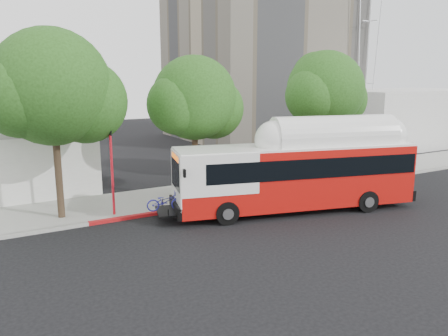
% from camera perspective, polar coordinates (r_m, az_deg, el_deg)
% --- Properties ---
extents(ground, '(120.00, 120.00, 0.00)m').
position_cam_1_polar(ground, '(22.72, 5.21, -7.03)').
color(ground, black).
rests_on(ground, ground).
extents(sidewalk, '(60.00, 5.00, 0.15)m').
position_cam_1_polar(sidewalk, '(28.07, -2.31, -3.20)').
color(sidewalk, gray).
rests_on(sidewalk, ground).
extents(curb_strip, '(60.00, 0.30, 0.15)m').
position_cam_1_polar(curb_strip, '(25.86, 0.31, -4.49)').
color(curb_strip, gray).
rests_on(curb_strip, ground).
extents(red_curb_segment, '(10.00, 0.32, 0.16)m').
position_cam_1_polar(red_curb_segment, '(24.57, -5.81, -5.40)').
color(red_curb_segment, '#9F1113').
rests_on(red_curb_segment, ground).
extents(street_tree_left, '(6.67, 5.80, 9.74)m').
position_cam_1_polar(street_tree_left, '(23.57, -20.41, 9.34)').
color(street_tree_left, '#2D2116').
rests_on(street_tree_left, ground).
extents(street_tree_mid, '(5.75, 5.00, 8.62)m').
position_cam_1_polar(street_tree_mid, '(26.51, -3.13, 8.70)').
color(street_tree_mid, '#2D2116').
rests_on(street_tree_mid, ground).
extents(street_tree_right, '(6.21, 5.40, 9.18)m').
position_cam_1_polar(street_tree_right, '(32.05, 13.57, 9.53)').
color(street_tree_right, '#2D2116').
rests_on(street_tree_right, ground).
extents(horizon_block, '(20.00, 12.00, 6.00)m').
position_cam_1_polar(horizon_block, '(54.23, 22.23, 6.27)').
color(horizon_block, silver).
rests_on(horizon_block, ground).
extents(transit_bus, '(14.44, 5.95, 4.22)m').
position_cam_1_polar(transit_bus, '(24.41, 9.54, -1.03)').
color(transit_bus, '#B9110C').
rests_on(transit_bus, ground).
extents(signal_pole, '(0.13, 0.44, 4.66)m').
position_cam_1_polar(signal_pole, '(23.53, -14.40, -0.67)').
color(signal_pole, red).
rests_on(signal_pole, ground).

